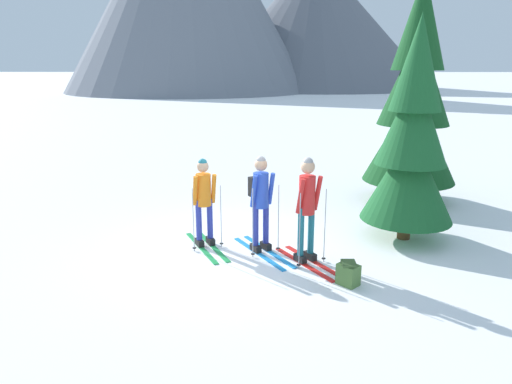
% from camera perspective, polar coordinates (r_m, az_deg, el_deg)
% --- Properties ---
extents(ground_plane, '(400.00, 400.00, 0.00)m').
position_cam_1_polar(ground_plane, '(8.90, -1.04, -7.04)').
color(ground_plane, white).
extents(skier_in_orange, '(1.01, 1.65, 1.70)m').
position_cam_1_polar(skier_in_orange, '(8.85, -6.32, -0.89)').
color(skier_in_orange, green).
rests_on(skier_in_orange, ground).
extents(skier_in_blue, '(1.17, 1.67, 1.80)m').
position_cam_1_polar(skier_in_blue, '(8.53, 0.55, -0.75)').
color(skier_in_blue, '#1E84D1').
rests_on(skier_in_blue, ground).
extents(skier_in_red, '(1.13, 1.55, 1.87)m').
position_cam_1_polar(skier_in_red, '(8.10, 6.21, -1.51)').
color(skier_in_red, red).
rests_on(skier_in_red, ground).
extents(pine_tree_near, '(2.26, 2.26, 5.45)m').
position_cam_1_polar(pine_tree_near, '(12.24, 18.60, 10.35)').
color(pine_tree_near, '#51381E').
rests_on(pine_tree_near, ground).
extents(pine_tree_mid, '(1.77, 1.77, 4.27)m').
position_cam_1_polar(pine_tree_mid, '(9.44, 18.31, 5.82)').
color(pine_tree_mid, '#51381E').
rests_on(pine_tree_mid, ground).
extents(backpack_on_snow_front, '(0.40, 0.40, 0.38)m').
position_cam_1_polar(backpack_on_snow_front, '(7.65, 11.10, -9.67)').
color(backpack_on_snow_front, '#4C7238').
rests_on(backpack_on_snow_front, ground).
extents(mountain_ridge_distant, '(49.24, 42.20, 26.45)m').
position_cam_1_polar(mountain_ridge_distant, '(67.11, -0.57, 22.20)').
color(mountain_ridge_distant, slate).
rests_on(mountain_ridge_distant, ground).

